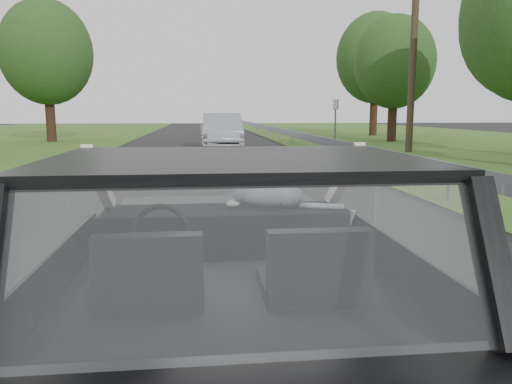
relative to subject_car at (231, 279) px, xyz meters
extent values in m
cube|color=black|center=(0.00, 0.00, 0.00)|extent=(1.80, 4.00, 1.45)
cube|color=black|center=(0.00, 0.62, 0.12)|extent=(1.58, 0.45, 0.30)
cube|color=black|center=(-0.40, -0.29, 0.16)|extent=(0.50, 0.72, 0.42)
cube|color=black|center=(0.40, -0.29, 0.16)|extent=(0.50, 0.72, 0.42)
torus|color=black|center=(-0.40, 0.33, 0.20)|extent=(0.36, 0.36, 0.04)
ellipsoid|color=#8E8F9C|center=(0.30, 0.67, 0.36)|extent=(0.64, 0.34, 0.27)
cube|color=#959BA8|center=(4.30, 10.00, -0.15)|extent=(0.05, 90.00, 0.32)
imported|color=#9A9FAD|center=(0.82, 19.81, 0.07)|extent=(1.99, 4.87, 1.59)
cube|color=#1C6F35|center=(7.28, 24.49, 0.43)|extent=(0.11, 0.92, 2.30)
cylinder|color=brown|center=(8.36, 17.04, 3.61)|extent=(0.32, 0.32, 8.67)
camera|label=1|loc=(-0.15, -2.64, 0.92)|focal=35.00mm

